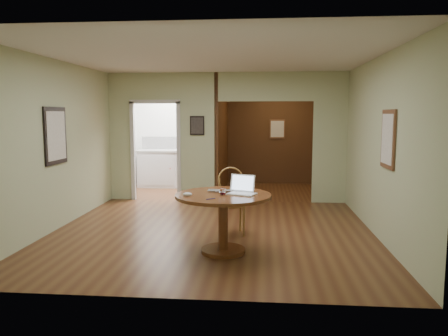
# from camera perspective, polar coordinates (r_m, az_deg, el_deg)

# --- Properties ---
(floor) EXTENTS (5.00, 5.00, 0.00)m
(floor) POSITION_cam_1_polar(r_m,az_deg,el_deg) (6.91, -1.58, -8.38)
(floor) COLOR #492514
(floor) RESTS_ON ground
(room_shell) EXTENTS (5.20, 7.50, 5.00)m
(room_shell) POSITION_cam_1_polar(r_m,az_deg,el_deg) (9.81, -2.21, 3.82)
(room_shell) COLOR silver
(room_shell) RESTS_ON ground
(dining_table) EXTENTS (1.27, 1.27, 0.79)m
(dining_table) POSITION_cam_1_polar(r_m,az_deg,el_deg) (5.79, -0.11, -5.43)
(dining_table) COLOR brown
(dining_table) RESTS_ON ground
(chair) EXTENTS (0.52, 0.52, 1.03)m
(chair) POSITION_cam_1_polar(r_m,az_deg,el_deg) (6.73, 0.98, -3.80)
(chair) COLOR olive
(chair) RESTS_ON ground
(open_laptop) EXTENTS (0.41, 0.41, 0.24)m
(open_laptop) POSITION_cam_1_polar(r_m,az_deg,el_deg) (5.78, 2.39, -2.72)
(open_laptop) COLOR white
(open_laptop) RESTS_ON dining_table
(closed_laptop) EXTENTS (0.34, 0.22, 0.03)m
(closed_laptop) POSITION_cam_1_polar(r_m,az_deg,el_deg) (5.87, -0.57, -3.08)
(closed_laptop) COLOR #B9B9BE
(closed_laptop) RESTS_ON dining_table
(mouse) EXTENTS (0.12, 0.07, 0.05)m
(mouse) POSITION_cam_1_polar(r_m,az_deg,el_deg) (5.62, -4.79, -3.44)
(mouse) COLOR white
(mouse) RESTS_ON dining_table
(wine_glass) EXTENTS (0.09, 0.09, 0.10)m
(wine_glass) POSITION_cam_1_polar(r_m,az_deg,el_deg) (5.67, -0.18, -3.08)
(wine_glass) COLOR white
(wine_glass) RESTS_ON dining_table
(pen) EXTENTS (0.10, 0.10, 0.01)m
(pen) POSITION_cam_1_polar(r_m,az_deg,el_deg) (5.42, -1.74, -4.04)
(pen) COLOR navy
(pen) RESTS_ON dining_table
(kitchen_cabinet) EXTENTS (2.06, 0.60, 0.94)m
(kitchen_cabinet) POSITION_cam_1_polar(r_m,az_deg,el_deg) (11.11, -5.97, -0.05)
(kitchen_cabinet) COLOR silver
(kitchen_cabinet) RESTS_ON ground
(grocery_bag) EXTENTS (0.30, 0.26, 0.28)m
(grocery_bag) POSITION_cam_1_polar(r_m,az_deg,el_deg) (11.00, -4.55, 3.08)
(grocery_bag) COLOR tan
(grocery_bag) RESTS_ON kitchen_cabinet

